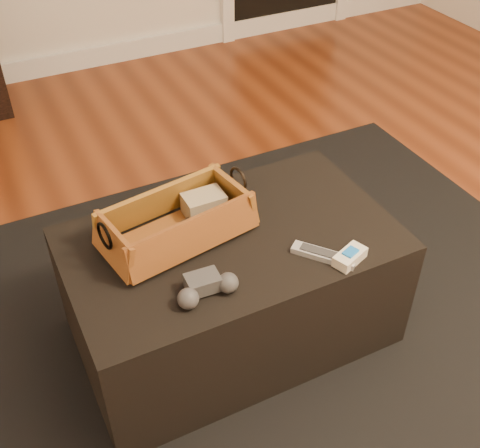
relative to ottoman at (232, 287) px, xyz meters
name	(u,v)px	position (x,y,z in m)	size (l,w,h in m)	color
floor	(358,395)	(0.24, -0.41, -0.23)	(5.00, 5.50, 0.01)	brown
baseboard	(104,55)	(0.24, 2.33, -0.16)	(5.00, 0.04, 0.12)	white
area_rug	(239,341)	(0.00, -0.05, -0.22)	(2.60, 2.00, 0.01)	black
ottoman	(232,287)	(0.00, 0.00, 0.00)	(1.00, 0.60, 0.42)	black
tv_remote	(174,236)	(-0.16, 0.05, 0.24)	(0.24, 0.05, 0.03)	black
cloth_bundle	(204,204)	(-0.03, 0.13, 0.26)	(0.13, 0.09, 0.07)	tan
wicker_basket	(177,223)	(-0.14, 0.07, 0.26)	(0.49, 0.31, 0.16)	#9D5723
game_controller	(206,287)	(-0.16, -0.19, 0.24)	(0.18, 0.10, 0.06)	#37383A
silver_remote	(324,255)	(0.20, -0.20, 0.22)	(0.15, 0.17, 0.02)	#ABAEB3
cream_gadget	(350,257)	(0.26, -0.25, 0.23)	(0.12, 0.09, 0.04)	silver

